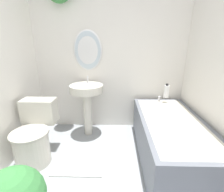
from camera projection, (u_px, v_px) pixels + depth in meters
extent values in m
cube|color=silver|center=(110.00, 52.00, 2.42)|extent=(2.36, 0.06, 2.40)
ellipsoid|color=silver|center=(88.00, 50.00, 2.37)|extent=(0.42, 0.02, 0.58)
ellipsoid|color=silver|center=(88.00, 50.00, 2.37)|extent=(0.38, 0.01, 0.54)
cylinder|color=beige|center=(32.00, 149.00, 1.84)|extent=(0.38, 0.38, 0.38)
cylinder|color=#B1ADA0|center=(29.00, 133.00, 1.78)|extent=(0.41, 0.41, 0.02)
cube|color=beige|center=(40.00, 111.00, 2.01)|extent=(0.40, 0.20, 0.30)
cylinder|color=beige|center=(88.00, 114.00, 2.41)|extent=(0.12, 0.12, 0.67)
cylinder|color=beige|center=(86.00, 88.00, 2.29)|extent=(0.47, 0.47, 0.10)
cylinder|color=silver|center=(88.00, 79.00, 2.38)|extent=(0.02, 0.02, 0.10)
cube|color=slate|center=(170.00, 139.00, 1.93)|extent=(0.72, 1.46, 0.49)
cube|color=beige|center=(172.00, 122.00, 1.86)|extent=(0.62, 1.36, 0.04)
cylinder|color=silver|center=(159.00, 99.00, 2.44)|extent=(0.04, 0.04, 0.08)
cylinder|color=white|center=(166.00, 91.00, 2.35)|extent=(0.07, 0.07, 0.18)
cylinder|color=black|center=(167.00, 85.00, 2.32)|extent=(0.04, 0.04, 0.02)
cube|color=silver|center=(79.00, 163.00, 1.87)|extent=(0.56, 0.40, 0.02)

